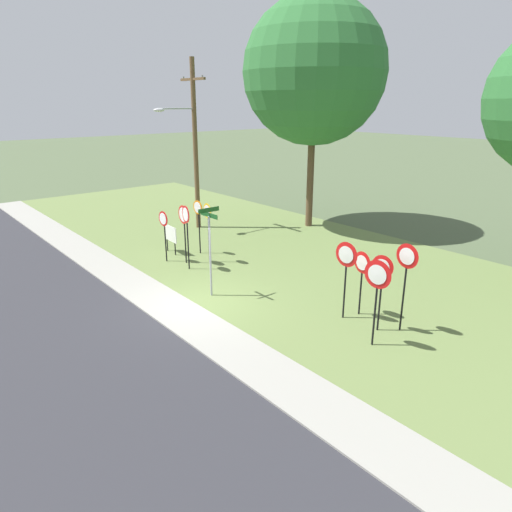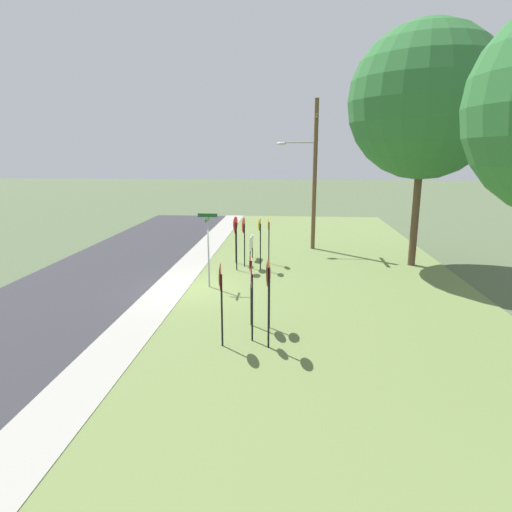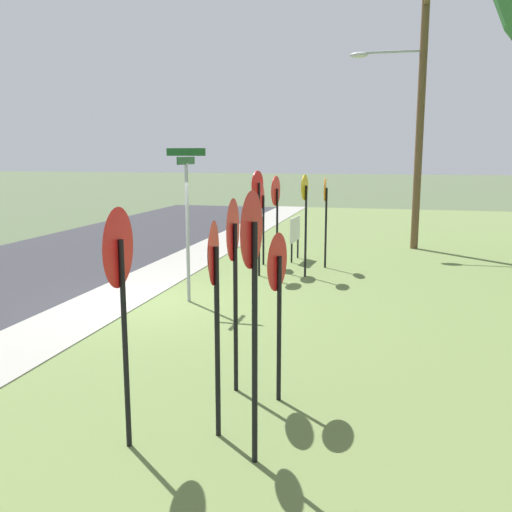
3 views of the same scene
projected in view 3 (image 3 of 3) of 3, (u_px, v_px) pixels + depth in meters
name	position (u px, v px, depth m)	size (l,w,h in m)	color
ground_plane	(146.00, 304.00, 11.70)	(160.00, 160.00, 0.00)	#4C5B3D
sidewalk_strip	(111.00, 301.00, 11.88)	(44.00, 1.60, 0.06)	#99968C
grass_median	(451.00, 324.00, 10.31)	(44.00, 12.00, 0.04)	olive
stop_sign_near_left	(276.00, 202.00, 14.58)	(0.77, 0.11, 2.47)	black
stop_sign_near_right	(262.00, 209.00, 15.43)	(0.63, 0.10, 2.18)	black
stop_sign_far_left	(258.00, 200.00, 13.94)	(0.68, 0.14, 2.62)	black
stop_sign_far_center	(325.00, 204.00, 15.01)	(0.61, 0.10, 2.40)	black
stop_sign_far_right	(305.00, 205.00, 13.87)	(0.62, 0.11, 2.53)	black
yield_sign_near_left	(119.00, 270.00, 5.63)	(0.80, 0.12, 2.51)	black
yield_sign_near_right	(251.00, 263.00, 5.30)	(0.73, 0.11, 2.69)	black
yield_sign_far_left	(277.00, 278.00, 6.80)	(0.70, 0.13, 2.10)	black
yield_sign_far_right	(214.00, 279.00, 5.87)	(0.67, 0.13, 2.35)	black
yield_sign_center	(233.00, 249.00, 7.03)	(0.78, 0.11, 2.49)	black
street_name_post	(187.00, 212.00, 11.46)	(0.96, 0.82, 3.13)	#9EA0A8
utility_pole	(416.00, 102.00, 17.65)	(2.10, 2.36, 8.53)	brown
notice_board	(295.00, 232.00, 16.20)	(1.10, 0.10, 1.25)	black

